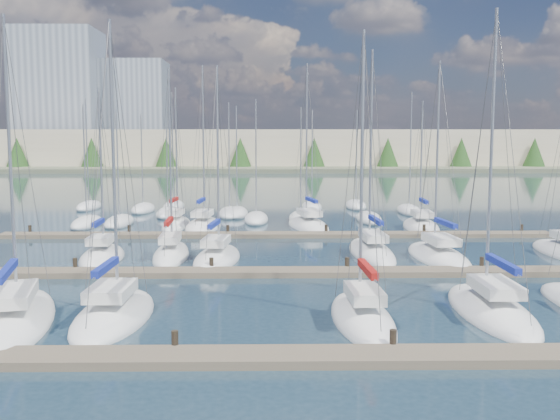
{
  "coord_description": "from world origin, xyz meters",
  "views": [
    {
      "loc": [
        -0.46,
        -19.22,
        7.83
      ],
      "look_at": [
        0.0,
        14.0,
        4.0
      ],
      "focal_mm": 40.0,
      "sensor_mm": 36.0,
      "label": 1
    }
  ],
  "objects_px": {
    "sailboat_l": "(438,256)",
    "sailboat_h": "(102,257)",
    "sailboat_n": "(176,225)",
    "sailboat_p": "(308,225)",
    "sailboat_b": "(15,319)",
    "sailboat_c": "(114,315)",
    "sailboat_k": "(371,252)",
    "sailboat_i": "(171,254)",
    "sailboat_o": "(203,226)",
    "sailboat_e": "(491,310)",
    "sailboat_d": "(362,318)",
    "sailboat_j": "(217,258)",
    "sailboat_q": "(421,226)"
  },
  "relations": [
    {
      "from": "sailboat_q",
      "to": "sailboat_h",
      "type": "relative_size",
      "value": 1.01
    },
    {
      "from": "sailboat_p",
      "to": "sailboat_d",
      "type": "xyz_separation_m",
      "value": [
        0.63,
        -28.8,
        0.0
      ]
    },
    {
      "from": "sailboat_l",
      "to": "sailboat_b",
      "type": "distance_m",
      "value": 25.89
    },
    {
      "from": "sailboat_p",
      "to": "sailboat_i",
      "type": "xyz_separation_m",
      "value": [
        -9.92,
        -14.02,
        0.01
      ]
    },
    {
      "from": "sailboat_k",
      "to": "sailboat_h",
      "type": "bearing_deg",
      "value": -177.43
    },
    {
      "from": "sailboat_d",
      "to": "sailboat_l",
      "type": "xyz_separation_m",
      "value": [
        7.0,
        13.94,
        -0.01
      ]
    },
    {
      "from": "sailboat_b",
      "to": "sailboat_c",
      "type": "xyz_separation_m",
      "value": [
        4.1,
        0.52,
        0.01
      ]
    },
    {
      "from": "sailboat_j",
      "to": "sailboat_e",
      "type": "relative_size",
      "value": 0.92
    },
    {
      "from": "sailboat_h",
      "to": "sailboat_e",
      "type": "bearing_deg",
      "value": -34.92
    },
    {
      "from": "sailboat_o",
      "to": "sailboat_b",
      "type": "relative_size",
      "value": 1.08
    },
    {
      "from": "sailboat_n",
      "to": "sailboat_k",
      "type": "bearing_deg",
      "value": -38.53
    },
    {
      "from": "sailboat_j",
      "to": "sailboat_b",
      "type": "relative_size",
      "value": 0.96
    },
    {
      "from": "sailboat_p",
      "to": "sailboat_h",
      "type": "height_order",
      "value": "sailboat_p"
    },
    {
      "from": "sailboat_o",
      "to": "sailboat_i",
      "type": "bearing_deg",
      "value": -89.41
    },
    {
      "from": "sailboat_i",
      "to": "sailboat_n",
      "type": "bearing_deg",
      "value": 94.1
    },
    {
      "from": "sailboat_n",
      "to": "sailboat_p",
      "type": "relative_size",
      "value": 0.86
    },
    {
      "from": "sailboat_b",
      "to": "sailboat_e",
      "type": "bearing_deg",
      "value": -10.9
    },
    {
      "from": "sailboat_j",
      "to": "sailboat_i",
      "type": "height_order",
      "value": "sailboat_j"
    },
    {
      "from": "sailboat_n",
      "to": "sailboat_h",
      "type": "height_order",
      "value": "sailboat_n"
    },
    {
      "from": "sailboat_o",
      "to": "sailboat_e",
      "type": "distance_m",
      "value": 31.48
    },
    {
      "from": "sailboat_k",
      "to": "sailboat_i",
      "type": "relative_size",
      "value": 1.1
    },
    {
      "from": "sailboat_j",
      "to": "sailboat_e",
      "type": "xyz_separation_m",
      "value": [
        13.33,
        -12.38,
        -0.0
      ]
    },
    {
      "from": "sailboat_i",
      "to": "sailboat_b",
      "type": "xyz_separation_m",
      "value": [
        -4.32,
        -14.71,
        -0.03
      ]
    },
    {
      "from": "sailboat_l",
      "to": "sailboat_k",
      "type": "bearing_deg",
      "value": 154.79
    },
    {
      "from": "sailboat_c",
      "to": "sailboat_n",
      "type": "bearing_deg",
      "value": 94.04
    },
    {
      "from": "sailboat_i",
      "to": "sailboat_k",
      "type": "bearing_deg",
      "value": 0.04
    },
    {
      "from": "sailboat_o",
      "to": "sailboat_p",
      "type": "relative_size",
      "value": 0.99
    },
    {
      "from": "sailboat_o",
      "to": "sailboat_c",
      "type": "xyz_separation_m",
      "value": [
        -0.88,
        -27.73,
        -0.01
      ]
    },
    {
      "from": "sailboat_l",
      "to": "sailboat_b",
      "type": "bearing_deg",
      "value": -151.94
    },
    {
      "from": "sailboat_e",
      "to": "sailboat_k",
      "type": "bearing_deg",
      "value": 102.15
    },
    {
      "from": "sailboat_q",
      "to": "sailboat_n",
      "type": "xyz_separation_m",
      "value": [
        -21.51,
        1.18,
        0.03
      ]
    },
    {
      "from": "sailboat_e",
      "to": "sailboat_i",
      "type": "relative_size",
      "value": 1.08
    },
    {
      "from": "sailboat_q",
      "to": "sailboat_d",
      "type": "xyz_separation_m",
      "value": [
        -9.18,
        -27.78,
        0.02
      ]
    },
    {
      "from": "sailboat_o",
      "to": "sailboat_c",
      "type": "height_order",
      "value": "sailboat_o"
    },
    {
      "from": "sailboat_d",
      "to": "sailboat_i",
      "type": "bearing_deg",
      "value": 123.5
    },
    {
      "from": "sailboat_n",
      "to": "sailboat_b",
      "type": "xyz_separation_m",
      "value": [
        -2.53,
        -28.88,
        -0.03
      ]
    },
    {
      "from": "sailboat_n",
      "to": "sailboat_d",
      "type": "relative_size",
      "value": 0.99
    },
    {
      "from": "sailboat_b",
      "to": "sailboat_k",
      "type": "bearing_deg",
      "value": 27.26
    },
    {
      "from": "sailboat_e",
      "to": "sailboat_n",
      "type": "bearing_deg",
      "value": 123.43
    },
    {
      "from": "sailboat_h",
      "to": "sailboat_c",
      "type": "bearing_deg",
      "value": -75.95
    },
    {
      "from": "sailboat_o",
      "to": "sailboat_l",
      "type": "relative_size",
      "value": 1.1
    },
    {
      "from": "sailboat_d",
      "to": "sailboat_k",
      "type": "bearing_deg",
      "value": 77.46
    },
    {
      "from": "sailboat_e",
      "to": "sailboat_n",
      "type": "height_order",
      "value": "sailboat_e"
    },
    {
      "from": "sailboat_j",
      "to": "sailboat_d",
      "type": "relative_size",
      "value": 1.0
    },
    {
      "from": "sailboat_o",
      "to": "sailboat_n",
      "type": "xyz_separation_m",
      "value": [
        -2.45,
        0.63,
        0.01
      ]
    },
    {
      "from": "sailboat_b",
      "to": "sailboat_h",
      "type": "xyz_separation_m",
      "value": [
        -0.05,
        14.02,
        0.01
      ]
    },
    {
      "from": "sailboat_l",
      "to": "sailboat_h",
      "type": "height_order",
      "value": "sailboat_l"
    },
    {
      "from": "sailboat_q",
      "to": "sailboat_p",
      "type": "xyz_separation_m",
      "value": [
        -9.81,
        1.02,
        0.01
      ]
    },
    {
      "from": "sailboat_n",
      "to": "sailboat_b",
      "type": "height_order",
      "value": "sailboat_b"
    },
    {
      "from": "sailboat_q",
      "to": "sailboat_o",
      "type": "height_order",
      "value": "sailboat_o"
    }
  ]
}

